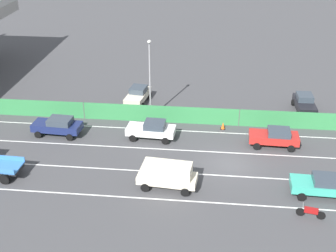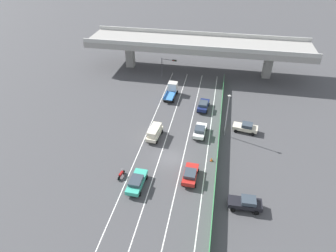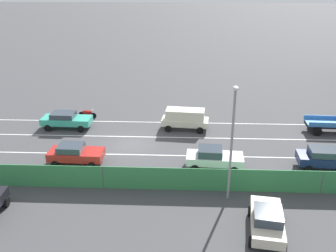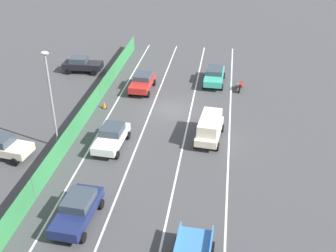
{
  "view_description": "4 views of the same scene",
  "coord_description": "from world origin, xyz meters",
  "px_view_note": "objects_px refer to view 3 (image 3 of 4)",
  "views": [
    {
      "loc": [
        -31.55,
        1.74,
        19.53
      ],
      "look_at": [
        2.14,
        5.3,
        2.11
      ],
      "focal_mm": 47.92,
      "sensor_mm": 36.0,
      "label": 1
    },
    {
      "loc": [
        6.07,
        -33.71,
        29.9
      ],
      "look_at": [
        -1.58,
        5.4,
        2.2
      ],
      "focal_mm": 31.09,
      "sensor_mm": 36.0,
      "label": 2
    },
    {
      "loc": [
        29.35,
        4.52,
        14.28
      ],
      "look_at": [
        1.13,
        3.32,
        2.36
      ],
      "focal_mm": 39.97,
      "sensor_mm": 36.0,
      "label": 3
    },
    {
      "loc": [
        -4.71,
        33.97,
        17.57
      ],
      "look_at": [
        -0.51,
        5.39,
        1.32
      ],
      "focal_mm": 44.81,
      "sensor_mm": 36.0,
      "label": 4
    }
  ],
  "objects_px": {
    "car_taxi_teal": "(66,119)",
    "motorcycle": "(87,114)",
    "car_sedan_red": "(75,153)",
    "parked_sedan_cream": "(267,220)",
    "street_lamp": "(232,134)",
    "traffic_cone": "(127,178)",
    "car_sedan_navy": "(326,158)",
    "car_sedan_white": "(214,157)",
    "car_van_cream": "(185,118)"
  },
  "relations": [
    {
      "from": "car_taxi_teal",
      "to": "motorcycle",
      "type": "distance_m",
      "value": 3.1
    },
    {
      "from": "motorcycle",
      "to": "car_sedan_red",
      "type": "bearing_deg",
      "value": 8.37
    },
    {
      "from": "parked_sedan_cream",
      "to": "street_lamp",
      "type": "relative_size",
      "value": 0.56
    },
    {
      "from": "street_lamp",
      "to": "car_sedan_red",
      "type": "bearing_deg",
      "value": -110.89
    },
    {
      "from": "traffic_cone",
      "to": "car_sedan_navy",
      "type": "bearing_deg",
      "value": 100.22
    },
    {
      "from": "car_sedan_white",
      "to": "car_sedan_navy",
      "type": "distance_m",
      "value": 8.61
    },
    {
      "from": "parked_sedan_cream",
      "to": "street_lamp",
      "type": "xyz_separation_m",
      "value": [
        -3.53,
        -1.84,
        3.8
      ]
    },
    {
      "from": "car_van_cream",
      "to": "motorcycle",
      "type": "xyz_separation_m",
      "value": [
        -2.55,
        -10.08,
        -0.69
      ]
    },
    {
      "from": "car_sedan_navy",
      "to": "parked_sedan_cream",
      "type": "relative_size",
      "value": 1.02
    },
    {
      "from": "car_sedan_white",
      "to": "street_lamp",
      "type": "distance_m",
      "value": 5.68
    },
    {
      "from": "car_van_cream",
      "to": "motorcycle",
      "type": "height_order",
      "value": "car_van_cream"
    },
    {
      "from": "car_sedan_navy",
      "to": "car_taxi_teal",
      "type": "relative_size",
      "value": 0.95
    },
    {
      "from": "car_taxi_teal",
      "to": "car_sedan_navy",
      "type": "bearing_deg",
      "value": 72.41
    },
    {
      "from": "car_sedan_white",
      "to": "car_taxi_teal",
      "type": "bearing_deg",
      "value": -118.09
    },
    {
      "from": "car_sedan_red",
      "to": "car_taxi_teal",
      "type": "height_order",
      "value": "car_sedan_red"
    },
    {
      "from": "car_sedan_navy",
      "to": "street_lamp",
      "type": "distance_m",
      "value": 9.8
    },
    {
      "from": "car_van_cream",
      "to": "car_sedan_white",
      "type": "xyz_separation_m",
      "value": [
        7.47,
        2.19,
        -0.25
      ]
    },
    {
      "from": "traffic_cone",
      "to": "parked_sedan_cream",
      "type": "bearing_deg",
      "value": 59.72
    },
    {
      "from": "car_van_cream",
      "to": "car_sedan_red",
      "type": "distance_m",
      "value": 11.27
    },
    {
      "from": "car_taxi_teal",
      "to": "parked_sedan_cream",
      "type": "xyz_separation_m",
      "value": [
        14.98,
        16.21,
        0.02
      ]
    },
    {
      "from": "street_lamp",
      "to": "car_taxi_teal",
      "type": "bearing_deg",
      "value": -128.56
    },
    {
      "from": "car_sedan_navy",
      "to": "traffic_cone",
      "type": "height_order",
      "value": "car_sedan_navy"
    },
    {
      "from": "motorcycle",
      "to": "car_taxi_teal",
      "type": "bearing_deg",
      "value": -26.82
    },
    {
      "from": "car_taxi_teal",
      "to": "street_lamp",
      "type": "height_order",
      "value": "street_lamp"
    },
    {
      "from": "car_sedan_navy",
      "to": "car_taxi_teal",
      "type": "height_order",
      "value": "car_sedan_navy"
    },
    {
      "from": "street_lamp",
      "to": "parked_sedan_cream",
      "type": "bearing_deg",
      "value": 27.55
    },
    {
      "from": "car_sedan_white",
      "to": "motorcycle",
      "type": "bearing_deg",
      "value": -129.25
    },
    {
      "from": "parked_sedan_cream",
      "to": "street_lamp",
      "type": "bearing_deg",
      "value": -152.45
    },
    {
      "from": "car_sedan_white",
      "to": "car_van_cream",
      "type": "bearing_deg",
      "value": -163.64
    },
    {
      "from": "car_van_cream",
      "to": "street_lamp",
      "type": "height_order",
      "value": "street_lamp"
    },
    {
      "from": "motorcycle",
      "to": "parked_sedan_cream",
      "type": "bearing_deg",
      "value": 39.91
    },
    {
      "from": "car_van_cream",
      "to": "traffic_cone",
      "type": "relative_size",
      "value": 6.46
    },
    {
      "from": "car_taxi_teal",
      "to": "motorcycle",
      "type": "relative_size",
      "value": 2.46
    },
    {
      "from": "motorcycle",
      "to": "traffic_cone",
      "type": "relative_size",
      "value": 2.74
    },
    {
      "from": "car_sedan_navy",
      "to": "traffic_cone",
      "type": "bearing_deg",
      "value": -79.78
    },
    {
      "from": "car_sedan_white",
      "to": "traffic_cone",
      "type": "height_order",
      "value": "car_sedan_white"
    },
    {
      "from": "car_sedan_red",
      "to": "street_lamp",
      "type": "relative_size",
      "value": 0.55
    },
    {
      "from": "car_taxi_teal",
      "to": "traffic_cone",
      "type": "bearing_deg",
      "value": 36.66
    },
    {
      "from": "car_van_cream",
      "to": "car_sedan_red",
      "type": "xyz_separation_m",
      "value": [
        7.23,
        -8.64,
        -0.26
      ]
    },
    {
      "from": "car_sedan_white",
      "to": "car_sedan_red",
      "type": "height_order",
      "value": "car_sedan_white"
    },
    {
      "from": "motorcycle",
      "to": "street_lamp",
      "type": "distance_m",
      "value": 19.69
    },
    {
      "from": "car_van_cream",
      "to": "street_lamp",
      "type": "relative_size",
      "value": 0.58
    },
    {
      "from": "car_sedan_red",
      "to": "motorcycle",
      "type": "distance_m",
      "value": 9.9
    },
    {
      "from": "car_taxi_teal",
      "to": "car_sedan_red",
      "type": "bearing_deg",
      "value": 21.83
    },
    {
      "from": "street_lamp",
      "to": "car_van_cream",
      "type": "bearing_deg",
      "value": -166.01
    },
    {
      "from": "car_sedan_red",
      "to": "traffic_cone",
      "type": "relative_size",
      "value": 6.11
    },
    {
      "from": "parked_sedan_cream",
      "to": "traffic_cone",
      "type": "bearing_deg",
      "value": -120.28
    },
    {
      "from": "car_sedan_navy",
      "to": "car_taxi_teal",
      "type": "xyz_separation_m",
      "value": [
        -7.06,
        -22.27,
        -0.04
      ]
    },
    {
      "from": "car_sedan_white",
      "to": "street_lamp",
      "type": "xyz_separation_m",
      "value": [
        4.16,
        0.7,
        3.8
      ]
    },
    {
      "from": "parked_sedan_cream",
      "to": "car_sedan_red",
      "type": "bearing_deg",
      "value": -120.67
    }
  ]
}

